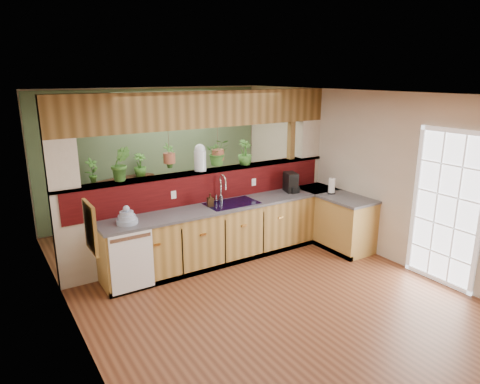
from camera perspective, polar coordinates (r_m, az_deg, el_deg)
ground at (r=6.11m, az=1.77°, el=-12.27°), size 4.60×7.00×0.01m
ceiling at (r=5.41m, az=2.01°, el=12.89°), size 4.60×7.00×0.01m
wall_back at (r=8.67m, az=-11.30°, el=4.92°), size 4.60×0.02×2.60m
wall_left at (r=4.78m, az=-21.63°, el=-4.49°), size 0.02×7.00×2.60m
wall_right at (r=7.14m, az=17.34°, el=2.28°), size 0.02×7.00×2.60m
pass_through_partition at (r=6.78m, az=-4.34°, el=1.33°), size 4.60×0.21×2.60m
pass_through_ledge at (r=6.73m, az=-4.60°, el=2.78°), size 4.60×0.21×0.04m
header_beam at (r=6.59m, az=-4.78°, el=10.91°), size 4.60×0.15×0.55m
sage_backwall at (r=8.65m, az=-11.25°, el=4.90°), size 4.55×0.02×2.55m
countertop at (r=7.02m, az=3.49°, el=-4.50°), size 4.14×1.52×0.90m
dishwasher at (r=5.87m, az=-14.18°, el=-9.03°), size 0.58×0.03×0.82m
navy_sink at (r=6.68m, az=-1.09°, el=-2.16°), size 0.82×0.50×0.18m
french_door at (r=6.45m, az=25.75°, el=-2.26°), size 0.06×1.02×2.16m
framed_print at (r=3.96m, az=-19.29°, el=-4.49°), size 0.04×0.35×0.45m
faucet at (r=6.67m, az=-2.45°, el=0.67°), size 0.20×0.20×0.45m
dish_stack at (r=5.94m, az=-14.85°, el=-3.36°), size 0.29×0.29×0.25m
soap_dispenser at (r=6.48m, az=-3.99°, el=-1.07°), size 0.11×0.11×0.21m
coffee_maker at (r=7.31m, az=6.82°, el=1.19°), size 0.18×0.30×0.33m
paper_towel at (r=7.32m, az=12.14°, el=0.76°), size 0.13×0.13×0.28m
glass_jar at (r=6.64m, az=-5.35°, el=4.61°), size 0.19×0.19×0.42m
ledge_plant_left at (r=6.18m, az=-15.61°, el=3.66°), size 0.32×0.28×0.50m
ledge_plant_right at (r=7.05m, az=0.66°, el=5.29°), size 0.27×0.27×0.41m
hanging_plant_a at (r=6.39m, az=-9.47°, el=5.84°), size 0.23×0.20×0.49m
hanging_plant_b at (r=6.75m, az=-3.00°, el=6.83°), size 0.48×0.45×0.54m
shelving_console at (r=8.37m, az=-15.50°, el=-1.36°), size 1.41×0.83×0.91m
shelf_plant_a at (r=8.08m, az=-19.11°, el=2.74°), size 0.28×0.23×0.45m
shelf_plant_b at (r=8.32m, az=-13.19°, el=3.52°), size 0.28×0.28×0.44m
floor_plant at (r=8.52m, az=-3.36°, el=-1.52°), size 0.77×0.70×0.72m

